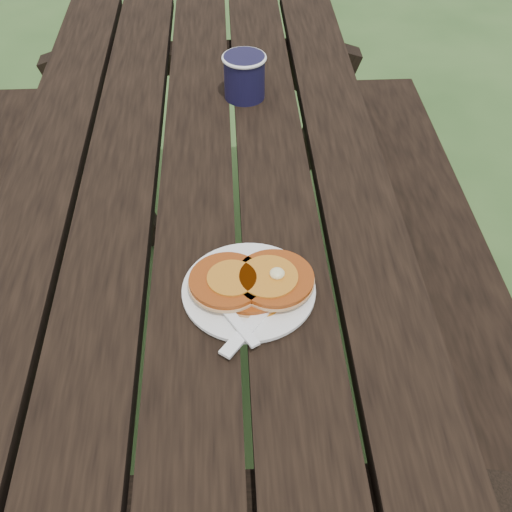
{
  "coord_description": "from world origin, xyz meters",
  "views": [
    {
      "loc": [
        0.06,
        -1.0,
        1.51
      ],
      "look_at": [
        0.1,
        -0.28,
        0.8
      ],
      "focal_mm": 45.0,
      "sensor_mm": 36.0,
      "label": 1
    }
  ],
  "objects_px": {
    "plate": "(249,291)",
    "coffee_cup": "(244,74)",
    "picnic_table": "(207,308)",
    "pancake_stack": "(252,281)"
  },
  "relations": [
    {
      "from": "pancake_stack",
      "to": "coffee_cup",
      "type": "xyz_separation_m",
      "value": [
        0.01,
        0.61,
        0.03
      ]
    },
    {
      "from": "coffee_cup",
      "to": "plate",
      "type": "bearing_deg",
      "value": -91.68
    },
    {
      "from": "plate",
      "to": "pancake_stack",
      "type": "relative_size",
      "value": 1.05
    },
    {
      "from": "picnic_table",
      "to": "pancake_stack",
      "type": "distance_m",
      "value": 0.52
    },
    {
      "from": "picnic_table",
      "to": "plate",
      "type": "height_order",
      "value": "plate"
    },
    {
      "from": "pancake_stack",
      "to": "coffee_cup",
      "type": "height_order",
      "value": "coffee_cup"
    },
    {
      "from": "plate",
      "to": "pancake_stack",
      "type": "bearing_deg",
      "value": 18.83
    },
    {
      "from": "picnic_table",
      "to": "coffee_cup",
      "type": "bearing_deg",
      "value": 70.43
    },
    {
      "from": "picnic_table",
      "to": "plate",
      "type": "bearing_deg",
      "value": -74.18
    },
    {
      "from": "plate",
      "to": "coffee_cup",
      "type": "bearing_deg",
      "value": 88.32
    }
  ]
}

